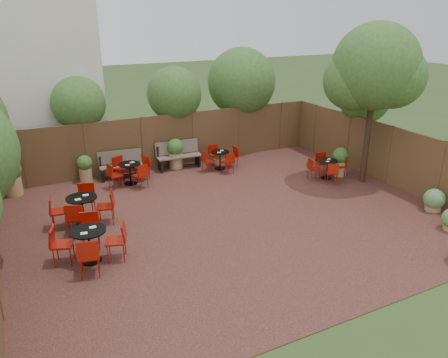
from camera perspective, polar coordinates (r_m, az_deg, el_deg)
name	(u,v)px	position (r m, az deg, el deg)	size (l,w,h in m)	color
ground	(231,217)	(12.57, 0.90, -5.01)	(80.00, 80.00, 0.00)	#354F23
courtyard_paving	(231,217)	(12.57, 0.90, -4.97)	(12.00, 10.00, 0.02)	#391C17
fence_back	(169,141)	(16.53, -7.16, 4.97)	(12.00, 0.08, 2.00)	#4C311C
fence_right	(389,155)	(15.72, 20.72, 2.92)	(0.08, 10.00, 2.00)	#4C311C
neighbour_building	(20,56)	(18.09, -25.05, 14.31)	(5.00, 4.00, 8.00)	silver
overhang_foliage	(111,113)	(13.21, -14.57, 8.28)	(15.51, 10.84, 2.78)	#315B1D
courtyard_tree	(375,72)	(14.99, 19.14, 13.10)	(2.87, 2.79, 5.27)	black
park_bench_left	(121,164)	(15.81, -13.29, 1.94)	(1.56, 0.65, 0.94)	brown
park_bench_right	(178,154)	(16.39, -6.00, 3.22)	(1.67, 0.63, 1.02)	brown
bistro_tables	(160,192)	(13.25, -8.30, -1.66)	(10.05, 6.06, 0.94)	black
planters	(149,164)	(15.29, -9.77, 1.96)	(11.11, 4.00, 1.17)	#A37D51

